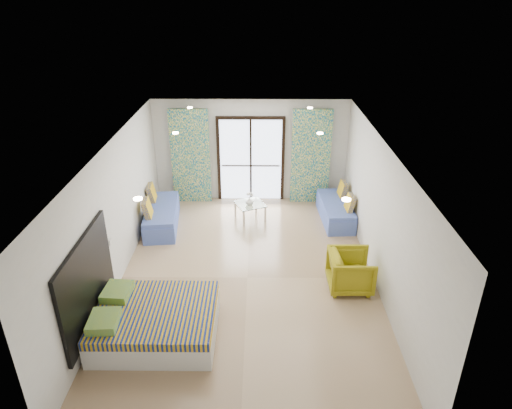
{
  "coord_description": "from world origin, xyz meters",
  "views": [
    {
      "loc": [
        0.24,
        -7.53,
        5.27
      ],
      "look_at": [
        0.16,
        0.97,
        1.15
      ],
      "focal_mm": 32.0,
      "sensor_mm": 36.0,
      "label": 1
    }
  ],
  "objects_px": {
    "coffee_table": "(250,205)",
    "armchair": "(351,269)",
    "bed": "(155,322)",
    "daybed_left": "(161,215)",
    "daybed_right": "(336,210)"
  },
  "relations": [
    {
      "from": "daybed_left",
      "to": "daybed_right",
      "type": "xyz_separation_m",
      "value": [
        4.23,
        0.37,
        -0.02
      ]
    },
    {
      "from": "daybed_left",
      "to": "armchair",
      "type": "relative_size",
      "value": 2.3
    },
    {
      "from": "daybed_left",
      "to": "coffee_table",
      "type": "height_order",
      "value": "daybed_left"
    },
    {
      "from": "coffee_table",
      "to": "armchair",
      "type": "height_order",
      "value": "armchair"
    },
    {
      "from": "bed",
      "to": "armchair",
      "type": "relative_size",
      "value": 2.36
    },
    {
      "from": "daybed_left",
      "to": "daybed_right",
      "type": "distance_m",
      "value": 4.25
    },
    {
      "from": "bed",
      "to": "daybed_right",
      "type": "relative_size",
      "value": 1.12
    },
    {
      "from": "armchair",
      "to": "daybed_right",
      "type": "bearing_deg",
      "value": -3.6
    },
    {
      "from": "daybed_right",
      "to": "coffee_table",
      "type": "xyz_separation_m",
      "value": [
        -2.11,
        0.0,
        0.12
      ]
    },
    {
      "from": "bed",
      "to": "daybed_left",
      "type": "bearing_deg",
      "value": 99.56
    },
    {
      "from": "coffee_table",
      "to": "bed",
      "type": "bearing_deg",
      "value": -109.52
    },
    {
      "from": "daybed_right",
      "to": "armchair",
      "type": "height_order",
      "value": "daybed_right"
    },
    {
      "from": "daybed_left",
      "to": "armchair",
      "type": "xyz_separation_m",
      "value": [
        4.08,
        -2.44,
        0.13
      ]
    },
    {
      "from": "coffee_table",
      "to": "armchair",
      "type": "bearing_deg",
      "value": -55.13
    },
    {
      "from": "bed",
      "to": "coffee_table",
      "type": "relative_size",
      "value": 2.28
    }
  ]
}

